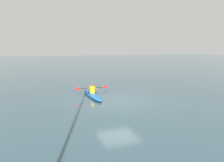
{
  "coord_description": "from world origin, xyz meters",
  "views": [
    {
      "loc": [
        5.03,
        12.42,
        3.52
      ],
      "look_at": [
        0.8,
        1.0,
        1.56
      ],
      "focal_mm": 33.43,
      "sensor_mm": 36.0,
      "label": 1
    }
  ],
  "objects": [
    {
      "name": "ground_plane",
      "position": [
        0.0,
        0.0,
        0.0
      ],
      "size": [
        160.0,
        160.0,
        0.0
      ],
      "primitive_type": "plane",
      "color": "#334C56"
    },
    {
      "name": "kayak",
      "position": [
        1.22,
        -2.05,
        0.13
      ],
      "size": [
        0.73,
        4.26,
        0.25
      ],
      "color": "#1959A5",
      "rests_on": "ground"
    },
    {
      "name": "kayaker",
      "position": [
        1.22,
        -2.0,
        0.54
      ],
      "size": [
        2.46,
        0.42,
        0.7
      ],
      "color": "yellow",
      "rests_on": "kayak"
    }
  ]
}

